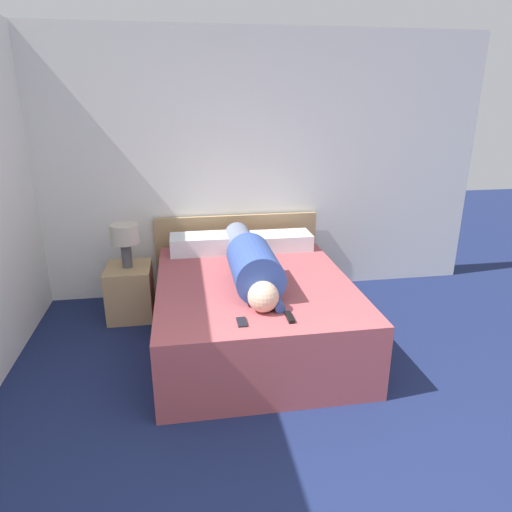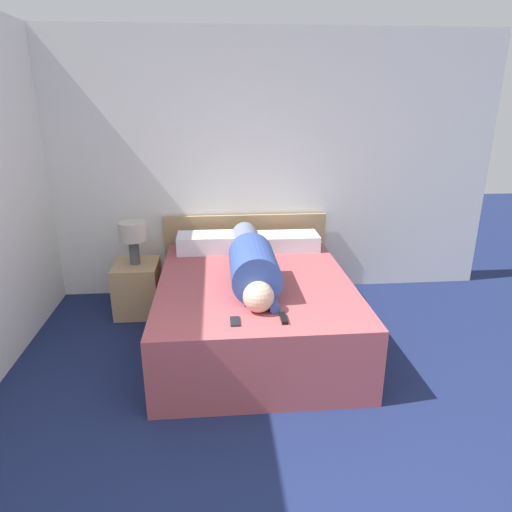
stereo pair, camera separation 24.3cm
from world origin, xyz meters
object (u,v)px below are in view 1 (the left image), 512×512
at_px(table_lamp, 125,237).
at_px(tv_remote, 290,317).
at_px(nightstand, 130,291).
at_px(person_lying, 251,261).
at_px(pillow_second, 280,241).
at_px(cell_phone, 242,322).
at_px(pillow_near_headboard, 204,244).
at_px(bed, 253,311).

bearing_deg(table_lamp, tv_remote, -49.43).
relative_size(nightstand, person_lying, 0.31).
relative_size(pillow_second, cell_phone, 4.58).
height_order(person_lying, pillow_second, person_lying).
relative_size(person_lying, pillow_second, 2.70).
bearing_deg(pillow_near_headboard, cell_phone, -83.53).
relative_size(pillow_second, tv_remote, 3.97).
bearing_deg(table_lamp, person_lying, -32.56).
xyz_separation_m(table_lamp, cell_phone, (0.88, -1.41, -0.20)).
bearing_deg(nightstand, bed, -31.96).
bearing_deg(nightstand, cell_phone, -58.10).
bearing_deg(pillow_second, person_lying, -118.26).
bearing_deg(pillow_near_headboard, tv_remote, -71.68).
height_order(person_lying, cell_phone, person_lying).
distance_m(bed, pillow_second, 0.92).
xyz_separation_m(bed, tv_remote, (0.13, -0.74, 0.30)).
bearing_deg(bed, person_lying, -174.24).
relative_size(bed, cell_phone, 14.82).
relative_size(table_lamp, pillow_near_headboard, 0.64).
bearing_deg(cell_phone, pillow_near_headboard, 96.47).
relative_size(pillow_near_headboard, pillow_second, 1.05).
relative_size(nightstand, table_lamp, 1.22).
bearing_deg(pillow_near_headboard, person_lying, -65.80).
bearing_deg(table_lamp, bed, -31.96).
bearing_deg(cell_phone, tv_remote, 1.19).
xyz_separation_m(nightstand, cell_phone, (0.88, -1.41, 0.33)).
bearing_deg(tv_remote, pillow_second, 80.37).
xyz_separation_m(person_lying, pillow_second, (0.41, 0.76, -0.08)).
bearing_deg(nightstand, pillow_second, 3.44).
relative_size(bed, nightstand, 3.91).
bearing_deg(bed, nightstand, 148.04).
height_order(bed, pillow_near_headboard, pillow_near_headboard).
bearing_deg(bed, cell_phone, -104.43).
height_order(bed, tv_remote, tv_remote).
distance_m(tv_remote, cell_phone, 0.32).
xyz_separation_m(person_lying, cell_phone, (-0.17, -0.74, -0.15)).
height_order(nightstand, pillow_near_headboard, pillow_near_headboard).
xyz_separation_m(person_lying, tv_remote, (0.15, -0.73, -0.14)).
xyz_separation_m(table_lamp, person_lying, (1.05, -0.67, -0.05)).
xyz_separation_m(bed, person_lying, (-0.02, -0.00, 0.44)).
distance_m(nightstand, pillow_second, 1.51).
height_order(tv_remote, cell_phone, tv_remote).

